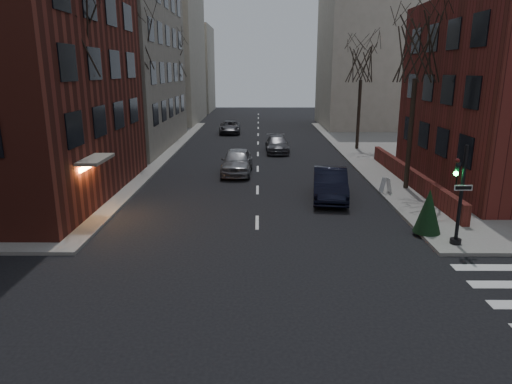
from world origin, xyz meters
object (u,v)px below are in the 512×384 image
tree_left_c (172,59)px  car_lane_silver (237,161)px  tree_left_b (135,41)px  car_lane_gray (277,144)px  sandwich_board (386,185)px  tree_left_a (68,35)px  tree_right_b (362,62)px  evergreen_shrub (428,211)px  tree_right_a (418,49)px  streetlamp_far (182,95)px  car_lane_far (230,127)px  parked_sedan (330,184)px  streetlamp_near (133,112)px  traffic_signal (459,202)px

tree_left_c → car_lane_silver: tree_left_c is taller
tree_left_b → car_lane_gray: size_ratio=2.28×
sandwich_board → tree_left_a: bearing=-179.4°
car_lane_gray → tree_left_a: bearing=-123.1°
tree_left_b → tree_right_b: bearing=18.8°
evergreen_shrub → tree_right_a: bearing=78.9°
streetlamp_far → car_lane_far: 6.24m
tree_right_a → streetlamp_far: size_ratio=1.55×
tree_left_b → evergreen_shrub: 23.79m
parked_sedan → car_lane_silver: bearing=137.0°
streetlamp_near → sandwich_board: bearing=-18.2°
traffic_signal → tree_right_a: 10.92m
evergreen_shrub → car_lane_silver: bearing=125.7°
car_lane_gray → car_lane_far: size_ratio=0.96×
traffic_signal → evergreen_shrub: bearing=115.7°
tree_left_b → tree_left_a: bearing=-90.0°
tree_left_a → sandwich_board: 18.16m
streetlamp_near → sandwich_board: 16.72m
streetlamp_far → car_lane_gray: (9.85, -11.13, -3.55)m
tree_left_a → tree_right_a: 18.05m
tree_left_c → car_lane_silver: bearing=-67.2°
car_lane_silver → sandwich_board: (8.72, -5.54, -0.27)m
streetlamp_near → car_lane_silver: (6.78, 0.45, -3.39)m
tree_left_c → tree_right_a: size_ratio=1.00×
tree_left_c → streetlamp_far: tree_left_c is taller
car_lane_silver → car_lane_gray: 8.96m
traffic_signal → tree_right_b: bearing=87.9°
car_lane_silver → evergreen_shrub: size_ratio=2.61×
tree_left_b → tree_right_a: bearing=-24.4°
streetlamp_far → streetlamp_near: bearing=-90.0°
car_lane_silver → tree_right_b: bearing=44.9°
car_lane_far → evergreen_shrub: 34.41m
tree_left_b → tree_right_b: tree_left_b is taller
traffic_signal → car_lane_silver: 16.43m
streetlamp_far → car_lane_silver: streetlamp_far is taller
parked_sedan → tree_left_c: bearing=124.7°
tree_left_a → tree_right_b: 25.19m
tree_right_b → car_lane_silver: size_ratio=1.84×
parked_sedan → car_lane_far: 27.93m
parked_sedan → streetlamp_far: bearing=121.7°
tree_right_b → car_lane_far: bearing=137.2°
tree_left_a → tree_right_a: tree_left_a is taller
streetlamp_near → parked_sedan: (12.20, -5.90, -3.39)m
tree_left_b → tree_left_c: (0.00, 14.00, -0.88)m
tree_right_a → sandwich_board: (-1.50, -1.08, -7.45)m
tree_right_b → car_lane_far: 17.72m
car_lane_gray → sandwich_board: 15.05m
tree_left_a → car_lane_gray: (10.45, 16.87, -7.78)m
tree_left_a → streetlamp_far: bearing=88.8°
car_lane_silver → car_lane_gray: bearing=71.8°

